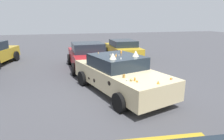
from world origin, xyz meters
The scene contains 4 objects.
ground_plane centered at (0.00, 0.00, 0.00)m, with size 60.00×60.00×0.00m, color #47474C.
art_car_decorated centered at (0.04, 0.01, 0.71)m, with size 4.99×3.07×1.64m.
parked_sedan_row_back_center centered at (6.25, -2.14, 0.68)m, with size 4.00×1.97×1.32m.
parked_sedan_far_right centered at (4.02, 0.67, 0.72)m, with size 4.20×2.18×1.47m.
Camera 1 is at (-6.96, 2.14, 2.82)m, focal length 31.43 mm.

